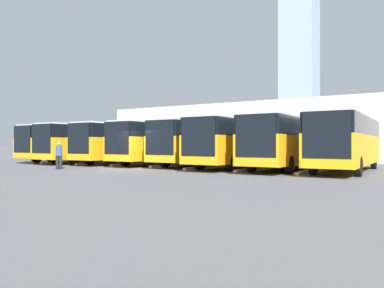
# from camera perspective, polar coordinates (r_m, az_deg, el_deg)

# --- Properties ---
(ground_plane) EXTENTS (600.00, 600.00, 0.00)m
(ground_plane) POSITION_cam_1_polar(r_m,az_deg,el_deg) (24.53, -9.11, -3.83)
(ground_plane) COLOR #5B5B60
(bus_0) EXTENTS (2.53, 11.28, 3.30)m
(bus_0) POSITION_cam_1_polar(r_m,az_deg,el_deg) (24.01, 22.51, 0.49)
(bus_0) COLOR orange
(bus_0) RESTS_ON ground_plane
(curb_divider_0) EXTENTS (0.25, 5.29, 0.15)m
(curb_divider_0) POSITION_cam_1_polar(r_m,az_deg,el_deg) (22.78, 17.51, -3.93)
(curb_divider_0) COLOR #B2B2AD
(curb_divider_0) RESTS_ON ground_plane
(bus_1) EXTENTS (2.53, 11.28, 3.30)m
(bus_1) POSITION_cam_1_polar(r_m,az_deg,el_deg) (24.70, 14.49, 0.47)
(bus_1) COLOR orange
(bus_1) RESTS_ON ground_plane
(curb_divider_1) EXTENTS (0.25, 5.29, 0.15)m
(curb_divider_1) POSITION_cam_1_polar(r_m,az_deg,el_deg) (23.77, 9.29, -3.77)
(curb_divider_1) COLOR #B2B2AD
(curb_divider_1) RESTS_ON ground_plane
(bus_2) EXTENTS (2.53, 11.28, 3.30)m
(bus_2) POSITION_cam_1_polar(r_m,az_deg,el_deg) (26.01, 7.22, 0.44)
(bus_2) COLOR orange
(bus_2) RESTS_ON ground_plane
(curb_divider_2) EXTENTS (0.25, 5.29, 0.15)m
(curb_divider_2) POSITION_cam_1_polar(r_m,az_deg,el_deg) (25.37, 2.07, -3.54)
(curb_divider_2) COLOR #B2B2AD
(curb_divider_2) RESTS_ON ground_plane
(bus_3) EXTENTS (2.53, 11.28, 3.30)m
(bus_3) POSITION_cam_1_polar(r_m,az_deg,el_deg) (28.53, 1.73, 0.39)
(bus_3) COLOR orange
(bus_3) RESTS_ON ground_plane
(curb_divider_3) EXTENTS (0.25, 5.29, 0.15)m
(curb_divider_3) POSITION_cam_1_polar(r_m,az_deg,el_deg) (28.09, -3.05, -3.21)
(curb_divider_3) COLOR #B2B2AD
(curb_divider_3) RESTS_ON ground_plane
(bus_4) EXTENTS (2.53, 11.28, 3.30)m
(bus_4) POSITION_cam_1_polar(r_m,az_deg,el_deg) (30.25, -4.17, 0.36)
(bus_4) COLOR orange
(bus_4) RESTS_ON ground_plane
(curb_divider_4) EXTENTS (0.25, 5.29, 0.15)m
(curb_divider_4) POSITION_cam_1_polar(r_m,az_deg,el_deg) (30.06, -8.72, -3.01)
(curb_divider_4) COLOR #B2B2AD
(curb_divider_4) RESTS_ON ground_plane
(bus_5) EXTENTS (2.53, 11.28, 3.30)m
(bus_5) POSITION_cam_1_polar(r_m,az_deg,el_deg) (32.21, -9.46, 0.33)
(bus_5) COLOR orange
(bus_5) RESTS_ON ground_plane
(curb_divider_5) EXTENTS (0.25, 5.29, 0.15)m
(curb_divider_5) POSITION_cam_1_polar(r_m,az_deg,el_deg) (32.22, -13.75, -2.81)
(curb_divider_5) COLOR #B2B2AD
(curb_divider_5) RESTS_ON ground_plane
(bus_6) EXTENTS (2.53, 11.28, 3.30)m
(bus_6) POSITION_cam_1_polar(r_m,az_deg,el_deg) (34.23, -14.42, 0.31)
(bus_6) COLOR orange
(bus_6) RESTS_ON ground_plane
(curb_divider_6) EXTENTS (0.25, 5.29, 0.15)m
(curb_divider_6) POSITION_cam_1_polar(r_m,az_deg,el_deg) (34.45, -18.43, -2.63)
(curb_divider_6) COLOR #B2B2AD
(curb_divider_6) RESTS_ON ground_plane
(bus_7) EXTENTS (2.53, 11.28, 3.30)m
(bus_7) POSITION_cam_1_polar(r_m,az_deg,el_deg) (37.29, -17.31, 0.28)
(bus_7) COLOR orange
(bus_7) RESTS_ON ground_plane
(pedestrian) EXTENTS (0.55, 0.55, 1.78)m
(pedestrian) POSITION_cam_1_polar(r_m,az_deg,el_deg) (25.72, -19.62, -1.52)
(pedestrian) COLOR black
(pedestrian) RESTS_ON ground_plane
(station_building) EXTENTS (33.37, 11.10, 5.99)m
(station_building) POSITION_cam_1_polar(r_m,az_deg,el_deg) (42.24, 9.47, 1.84)
(station_building) COLOR beige
(station_building) RESTS_ON ground_plane
(office_tower) EXTENTS (14.44, 14.44, 76.24)m
(office_tower) POSITION_cam_1_polar(r_m,az_deg,el_deg) (174.76, 16.04, 11.76)
(office_tower) COLOR #93A8B7
(office_tower) RESTS_ON ground_plane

